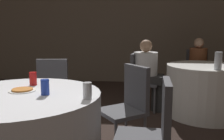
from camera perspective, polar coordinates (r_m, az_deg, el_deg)
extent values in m
cube|color=gray|center=(6.02, -2.55, 10.66)|extent=(16.00, 0.06, 2.80)
cylinder|color=silver|center=(2.24, -19.78, -14.36)|extent=(1.29, 1.29, 0.74)
cylinder|color=white|center=(3.91, 20.47, -4.32)|extent=(1.12, 1.12, 0.74)
cube|color=#47474C|center=(3.10, -14.01, -6.47)|extent=(0.45, 0.45, 0.04)
cube|color=#47474C|center=(3.21, -13.45, -1.48)|extent=(0.38, 0.10, 0.44)
cylinder|color=#4C4C51|center=(2.97, -11.35, -11.54)|extent=(0.03, 0.03, 0.40)
cylinder|color=#4C4C51|center=(3.05, -17.76, -11.25)|extent=(0.03, 0.03, 0.40)
cylinder|color=#4C4C51|center=(3.29, -10.25, -9.46)|extent=(0.03, 0.03, 0.40)
cylinder|color=#4C4C51|center=(3.36, -16.05, -9.27)|extent=(0.03, 0.03, 0.40)
cube|color=#47474C|center=(1.97, 6.62, -15.56)|extent=(0.42, 0.42, 0.04)
cube|color=#47474C|center=(1.88, 12.31, -9.01)|extent=(0.07, 0.38, 0.44)
cube|color=#47474C|center=(2.56, 2.20, -9.57)|extent=(0.56, 0.56, 0.04)
cube|color=#47474C|center=(2.59, 5.59, -3.83)|extent=(0.27, 0.33, 0.44)
cylinder|color=#4C4C51|center=(2.69, -2.98, -13.62)|extent=(0.03, 0.03, 0.40)
cylinder|color=#4C4C51|center=(2.60, 7.53, -14.55)|extent=(0.03, 0.03, 0.40)
cylinder|color=#4C4C51|center=(2.85, 3.22, -12.27)|extent=(0.03, 0.03, 0.40)
cube|color=#47474C|center=(4.75, 18.88, -1.26)|extent=(0.43, 0.43, 0.04)
cube|color=#47474C|center=(4.89, 18.76, 1.88)|extent=(0.38, 0.08, 0.44)
cylinder|color=#4C4C51|center=(4.66, 21.08, -4.38)|extent=(0.03, 0.03, 0.40)
cylinder|color=#4C4C51|center=(4.61, 16.91, -4.29)|extent=(0.03, 0.03, 0.40)
cylinder|color=#4C4C51|center=(4.99, 20.44, -3.48)|extent=(0.03, 0.03, 0.40)
cylinder|color=#4C4C51|center=(4.94, 16.55, -3.38)|extent=(0.03, 0.03, 0.40)
cylinder|color=#4C4C51|center=(4.60, 24.28, -4.74)|extent=(0.03, 0.03, 0.40)
cube|color=#47474C|center=(3.93, 7.61, -2.96)|extent=(0.46, 0.46, 0.04)
cube|color=#47474C|center=(3.92, 5.08, 0.63)|extent=(0.11, 0.38, 0.44)
cylinder|color=#4C4C51|center=(4.13, 10.26, -5.61)|extent=(0.03, 0.03, 0.40)
cylinder|color=#4C4C51|center=(3.80, 9.69, -6.88)|extent=(0.03, 0.03, 0.40)
cylinder|color=#4C4C51|center=(4.17, 5.59, -5.33)|extent=(0.03, 0.03, 0.40)
cylinder|color=#4C4C51|center=(3.85, 4.63, -6.56)|extent=(0.03, 0.03, 0.40)
cylinder|color=#282828|center=(3.95, 10.72, -5.98)|extent=(0.24, 0.24, 0.44)
cube|color=#282828|center=(3.90, 9.23, -2.04)|extent=(0.37, 0.39, 0.12)
cylinder|color=white|center=(3.89, 7.69, 0.67)|extent=(0.36, 0.36, 0.46)
sphere|color=tan|center=(3.85, 7.79, 5.47)|extent=(0.19, 0.19, 0.19)
cylinder|color=black|center=(4.58, 19.10, -4.24)|extent=(0.24, 0.24, 0.44)
cube|color=black|center=(4.63, 19.10, -0.66)|extent=(0.31, 0.34, 0.12)
cylinder|color=brown|center=(4.72, 19.05, 1.86)|extent=(0.30, 0.30, 0.48)
sphere|color=tan|center=(4.69, 19.26, 5.85)|extent=(0.18, 0.18, 0.18)
cylinder|color=white|center=(2.22, -19.80, -4.42)|extent=(0.22, 0.22, 0.01)
cylinder|color=orange|center=(2.22, -19.81, -4.20)|extent=(0.17, 0.17, 0.01)
cylinder|color=silver|center=(1.85, -5.65, -4.70)|extent=(0.07, 0.07, 0.12)
cylinder|color=#1E38A5|center=(2.02, -15.06, -3.81)|extent=(0.07, 0.07, 0.12)
cylinder|color=red|center=(2.40, -17.59, -1.90)|extent=(0.07, 0.07, 0.12)
cylinder|color=silver|center=(3.43, 23.11, 1.92)|extent=(0.09, 0.09, 0.23)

